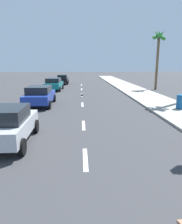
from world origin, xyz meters
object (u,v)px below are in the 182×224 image
at_px(parked_car_silver, 9,124).
at_px(parked_car_teal, 54,84).
at_px(parked_car_black, 63,79).
at_px(parked_car_blue, 40,95).
at_px(trash_bin_far, 181,102).
at_px(palm_tree_distant, 159,43).

height_order(parked_car_silver, parked_car_teal, same).
relative_size(parked_car_teal, parked_car_black, 1.12).
distance_m(parked_car_blue, trash_bin_far, 10.73).
height_order(parked_car_silver, parked_car_black, same).
distance_m(palm_tree_distant, trash_bin_far, 13.87).
distance_m(parked_car_black, trash_bin_far, 23.34).
xyz_separation_m(parked_car_silver, parked_car_black, (-0.04, 26.84, 0.00)).
height_order(palm_tree_distant, trash_bin_far, palm_tree_distant).
bearing_deg(parked_car_silver, parked_car_teal, 90.47).
relative_size(parked_car_silver, parked_car_black, 0.95).
bearing_deg(parked_car_teal, trash_bin_far, -47.49).
height_order(parked_car_teal, parked_car_black, same).
bearing_deg(parked_car_teal, parked_car_silver, -86.22).
bearing_deg(parked_car_blue, parked_car_teal, 90.66).
bearing_deg(trash_bin_far, palm_tree_distant, 77.80).
bearing_deg(parked_car_teal, palm_tree_distant, 2.50).
bearing_deg(parked_car_blue, parked_car_silver, -87.82).
xyz_separation_m(parked_car_blue, palm_tree_distant, (13.15, 10.05, 5.03)).
distance_m(parked_car_teal, palm_tree_distant, 14.19).
bearing_deg(parked_car_silver, parked_car_black, 89.16).
relative_size(parked_car_blue, palm_tree_distant, 0.61).
bearing_deg(palm_tree_distant, parked_car_silver, -124.92).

